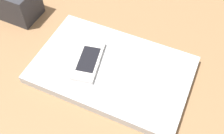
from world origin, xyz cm
name	(u,v)px	position (x,y,z in cm)	size (l,w,h in cm)	color
desk_surface	(78,71)	(0.00, 0.00, 1.50)	(120.00, 80.00, 3.00)	olive
laptop_closed	(112,70)	(7.77, 1.61, 4.01)	(33.57, 21.13, 2.03)	#B7BABC
cell_phone_on_laptop	(89,60)	(2.52, 0.98, 5.55)	(6.53, 11.82, 1.11)	silver
desk_organizer	(11,1)	(-23.39, 10.19, 7.01)	(13.72, 7.94, 8.01)	#2D2D33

